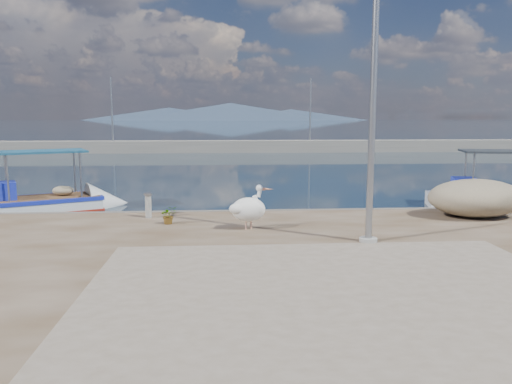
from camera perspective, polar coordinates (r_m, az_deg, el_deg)
The scene contains 11 objects.
ground at distance 11.79m, azimuth 1.25°, elevation -9.02°, with size 1400.00×1400.00×0.00m, color #162635.
quay_patch at distance 8.97m, azimuth 9.51°, elevation -11.48°, with size 9.00×7.00×0.01m, color gray.
breakwater at distance 51.29m, azimuth -2.72°, elevation 5.23°, with size 120.00×2.20×7.50m.
mountains at distance 661.24m, azimuth -3.40°, elevation 9.04°, with size 370.00×280.00×22.00m.
boat_left at distance 20.66m, azimuth -23.11°, elevation -1.47°, with size 5.88×4.04×2.71m.
boat_right at distance 21.84m, azimuth 25.97°, elevation -1.15°, with size 5.82×3.13×2.67m.
pelican at distance 13.67m, azimuth -0.80°, elevation -1.91°, with size 1.28×0.88×1.23m.
lamp_post at distance 12.39m, azimuth 13.17°, elevation 9.44°, with size 0.44×0.96×7.00m.
bollard_near at distance 15.62m, azimuth -12.21°, elevation -1.39°, with size 0.25×0.25×0.77m.
potted_plant at distance 14.63m, azimuth -9.96°, elevation -2.62°, with size 0.46×0.40×0.51m, color #33722D.
net_pile_c at distance 16.86m, azimuth 23.85°, elevation -0.63°, with size 2.98×2.13×1.17m, color tan.
Camera 1 is at (-1.00, -11.19, 3.56)m, focal length 35.00 mm.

